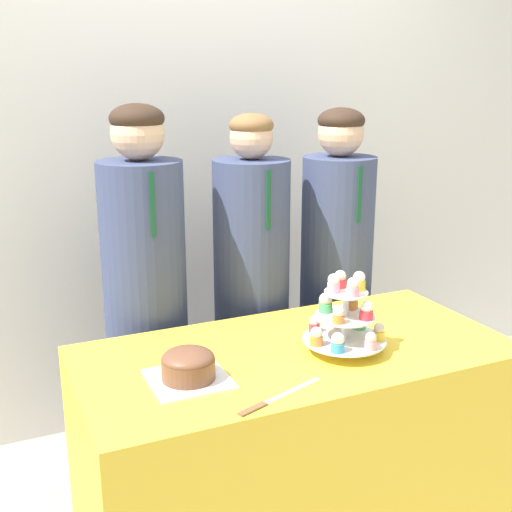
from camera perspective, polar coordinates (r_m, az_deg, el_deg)
name	(u,v)px	position (r m, az deg, el deg)	size (l,w,h in m)	color
wall_back	(185,129)	(2.93, -6.34, 11.14)	(9.00, 0.06, 2.70)	silver
table	(294,448)	(2.27, 3.43, -16.67)	(1.40, 0.68, 0.73)	yellow
round_cake	(188,366)	(1.88, -6.04, -9.71)	(0.22, 0.22, 0.10)	white
cake_knife	(267,403)	(1.78, 1.03, -12.89)	(0.30, 0.12, 0.01)	silver
cupcake_stand	(345,316)	(2.06, 7.93, -5.33)	(0.27, 0.27, 0.26)	silver
student_0	(147,317)	(2.46, -9.70, -5.34)	(0.31, 0.31, 1.49)	#384266
student_1	(252,307)	(2.60, -0.39, -4.54)	(0.30, 0.31, 1.45)	#384266
student_2	(335,291)	(2.77, 7.05, -3.10)	(0.30, 0.31, 1.46)	#384266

